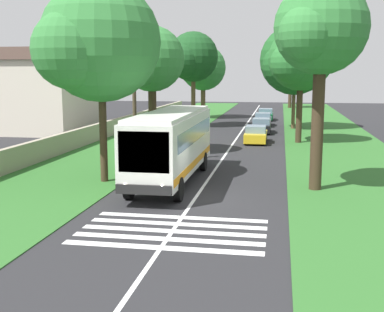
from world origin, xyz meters
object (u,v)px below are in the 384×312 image
Objects in this scene: roadside_tree_right_0 at (319,31)px; roadside_tree_left_1 at (98,45)px; trailing_car_3 at (266,115)px; roadside_tree_right_1 at (293,62)px; roadside_tree_right_2 at (299,60)px; trailing_car_2 at (263,120)px; roadside_tree_right_3 at (290,67)px; roadside_tree_left_0 at (202,69)px; trailing_car_1 at (261,126)px; trailing_car_0 at (256,135)px; utility_pole at (134,92)px; roadside_tree_left_2 at (192,58)px; coach_bus at (172,142)px; roadside_tree_left_3 at (150,62)px; roadside_building at (45,90)px.

roadside_tree_left_1 is at bearing 89.98° from roadside_tree_right_0.
trailing_car_3 is 0.41× the size of roadside_tree_right_1.
trailing_car_2 is at bearing 13.76° from roadside_tree_right_2.
roadside_tree_right_1 is 1.16× the size of roadside_tree_right_3.
roadside_tree_left_1 is at bearing -179.05° from roadside_tree_left_0.
trailing_car_1 is 8.21m from roadside_tree_right_1.
trailing_car_1 is (7.10, -0.17, 0.00)m from trailing_car_0.
trailing_car_2 is at bearing 50.93° from roadside_tree_right_1.
trailing_car_0 is 44.46m from roadside_tree_right_3.
trailing_car_2 is 7.33m from roadside_tree_right_1.
roadside_tree_left_0 reaches higher than trailing_car_2.
roadside_tree_right_1 is at bearing -129.07° from trailing_car_2.
utility_pole is (-25.80, 6.99, 3.91)m from trailing_car_2.
trailing_car_0 and trailing_car_3 have the same top height.
trailing_car_3 is 0.43× the size of roadside_tree_left_2.
roadside_tree_right_1 is (4.51, -2.94, 6.21)m from trailing_car_1.
trailing_car_3 is at bearing -0.70° from trailing_car_2.
coach_bus is 2.60× the size of trailing_car_0.
trailing_car_3 is (20.91, -0.16, 0.00)m from trailing_car_0.
trailing_car_0 is 0.49× the size of utility_pole.
trailing_car_1 is 13.80m from trailing_car_3.
roadside_tree_left_3 is at bearing 49.05° from roadside_tree_right_0.
roadside_tree_left_2 is (-2.75, 7.46, 6.58)m from trailing_car_2.
roadside_tree_right_0 is at bearing -131.45° from roadside_building.
trailing_car_3 is at bearing -0.44° from trailing_car_0.
coach_bus is 38.95m from roadside_tree_left_0.
roadside_tree_left_3 is at bearing 1.66° from utility_pole.
roadside_tree_right_2 is (17.44, 0.29, -0.92)m from roadside_tree_right_0.
trailing_car_0 is 1.00× the size of trailing_car_1.
roadside_tree_left_0 is at bearing 46.01° from roadside_tree_right_1.
roadside_tree_left_2 is 15.10m from roadside_tree_right_2.
roadside_tree_right_1 is 0.97× the size of roadside_building.
utility_pole reaches higher than trailing_car_2.
trailing_car_3 is 24.00m from roadside_tree_right_3.
trailing_car_0 is 1.00× the size of trailing_car_2.
roadside_tree_right_1 reaches higher than roadside_tree_right_0.
roadside_tree_left_0 is 0.92× the size of roadside_tree_left_2.
roadside_tree_left_2 is (-9.58, 7.55, 6.58)m from trailing_car_3.
utility_pole is at bearing 36.48° from coach_bus.
roadside_tree_right_1 is 25.50m from utility_pole.
roadside_tree_left_2 reaches higher than trailing_car_0.
roadside_tree_right_0 is at bearing -163.46° from roadside_tree_left_0.
roadside_tree_left_2 reaches higher than roadside_tree_left_3.
trailing_car_0 and trailing_car_2 have the same top height.
roadside_tree_right_2 is at bearing -171.03° from trailing_car_3.
roadside_building is (21.26, 17.43, 1.91)m from coach_bus.
trailing_car_2 and trailing_car_3 have the same top height.
utility_pole is at bearing 156.75° from roadside_tree_right_1.
utility_pole is at bearing 140.48° from roadside_tree_right_2.
trailing_car_0 is at bearing -43.33° from roadside_tree_left_3.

